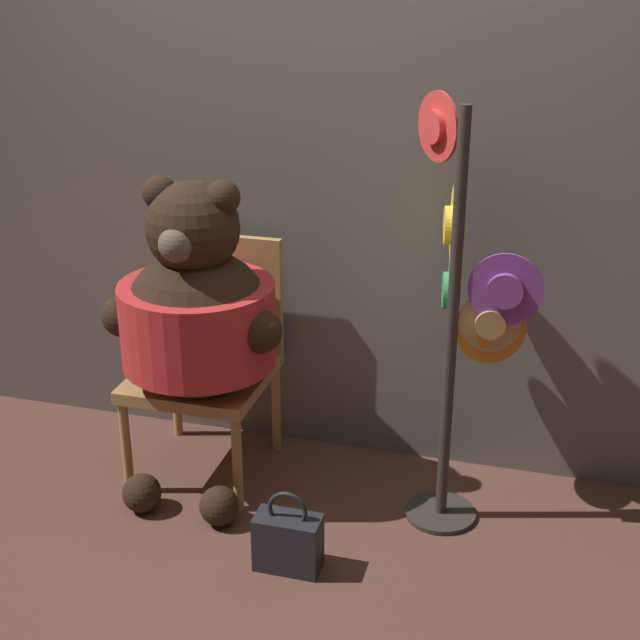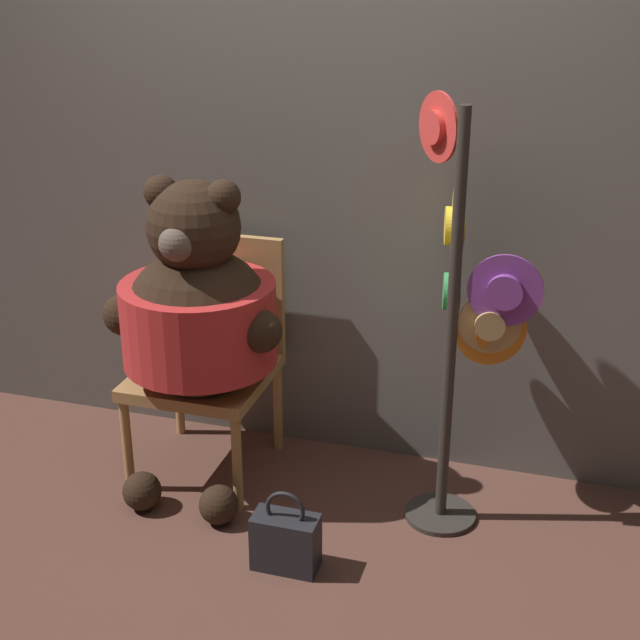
% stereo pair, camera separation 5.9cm
% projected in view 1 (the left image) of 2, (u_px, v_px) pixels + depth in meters
% --- Properties ---
extents(ground_plane, '(14.00, 14.00, 0.00)m').
position_uv_depth(ground_plane, '(290.00, 505.00, 3.59)').
color(ground_plane, brown).
extents(wall_back, '(8.00, 0.10, 2.67)m').
position_uv_depth(wall_back, '(328.00, 148.00, 3.58)').
color(wall_back, '#66605B').
rests_on(wall_back, ground_plane).
extents(chair, '(0.54, 0.55, 0.98)m').
position_uv_depth(chair, '(209.00, 351.00, 3.73)').
color(chair, '#B2844C').
rests_on(chair, ground_plane).
extents(teddy_bear, '(0.74, 0.65, 1.30)m').
position_uv_depth(teddy_bear, '(197.00, 314.00, 3.46)').
color(teddy_bear, black).
rests_on(teddy_bear, ground_plane).
extents(hat_display_rack, '(0.50, 0.48, 1.63)m').
position_uv_depth(hat_display_rack, '(463.00, 303.00, 3.25)').
color(hat_display_rack, '#332D28').
rests_on(hat_display_rack, ground_plane).
extents(handbag_on_ground, '(0.24, 0.12, 0.32)m').
position_uv_depth(handbag_on_ground, '(288.00, 541.00, 3.19)').
color(handbag_on_ground, '#232328').
rests_on(handbag_on_ground, ground_plane).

